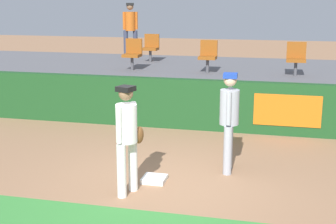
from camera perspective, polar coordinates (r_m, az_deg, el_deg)
ground_plane at (r=8.15m, az=-0.69°, el=-8.78°), size 60.00×60.00×0.00m
first_base at (r=8.32m, az=-1.65°, el=-8.01°), size 0.40×0.40×0.08m
player_fielder_home at (r=7.53m, az=-4.89°, el=-2.48°), size 0.45×0.52×1.77m
player_runner_visitor at (r=8.56m, az=7.32°, el=-0.42°), size 0.36×0.51×1.81m
field_wall at (r=11.41m, az=3.93°, el=0.86°), size 18.00×0.26×1.21m
bleacher_platform at (r=13.90m, az=5.71°, el=3.01°), size 18.00×4.80×1.17m
seat_front_right at (r=12.50m, az=15.05°, el=6.37°), size 0.48×0.44×0.84m
seat_back_left at (r=14.84m, az=-2.05°, el=7.85°), size 0.46×0.44×0.84m
seat_front_left at (r=13.13m, az=-4.23°, el=7.10°), size 0.46×0.44×0.84m
seat_front_center at (r=12.65m, az=4.81°, el=6.85°), size 0.45×0.44×0.84m
spectator_hooded at (r=16.05m, az=-4.52°, el=10.21°), size 0.48×0.41×1.77m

